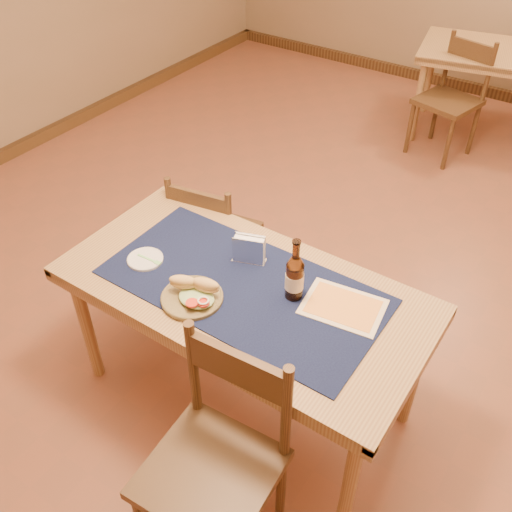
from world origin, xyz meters
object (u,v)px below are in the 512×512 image
Objects in this scene: chair_main_near at (217,460)px; napkin_holder at (249,250)px; main_table at (243,300)px; chair_main_far at (214,236)px; sandwich_plate at (194,294)px; beer_bottle at (295,277)px.

chair_main_near is 6.15× the size of napkin_holder.
chair_main_far reaches higher than main_table.
main_table is at bearing 56.69° from sandwich_plate.
chair_main_near reaches higher than chair_main_far.
beer_bottle is (0.21, 0.07, 0.20)m from main_table.
main_table is at bearing -64.61° from napkin_holder.
chair_main_near is 0.66m from sandwich_plate.
main_table is 1.85× the size of chair_main_far.
beer_bottle is (-0.09, 0.67, 0.35)m from chair_main_near.
sandwich_plate is 0.42m from beer_bottle.
sandwich_plate is at bearing -123.31° from main_table.
beer_bottle is (0.33, 0.25, 0.08)m from sandwich_plate.
chair_main_far is at bearing 122.70° from sandwich_plate.
main_table is 10.03× the size of napkin_holder.
napkin_holder is at bearing 115.39° from main_table.
napkin_holder is (-0.28, 0.08, -0.05)m from beer_bottle.
napkin_holder is (0.49, -0.36, 0.37)m from chair_main_far.
napkin_holder is at bearing -35.99° from chair_main_far.
napkin_holder is (-0.37, 0.75, 0.31)m from chair_main_near.
main_table is at bearing -162.26° from beer_bottle.
chair_main_near reaches higher than main_table.
chair_main_far reaches higher than sandwich_plate.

